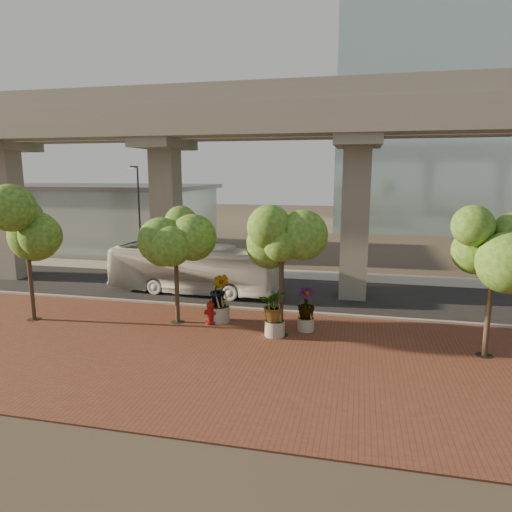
# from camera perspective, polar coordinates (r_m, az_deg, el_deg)

# --- Properties ---
(ground) EXTENTS (160.00, 160.00, 0.00)m
(ground) POSITION_cam_1_polar(r_m,az_deg,el_deg) (27.39, -0.86, -5.57)
(ground) COLOR #3A332A
(ground) RESTS_ON ground
(brick_plaza) EXTENTS (70.00, 13.00, 0.06)m
(brick_plaza) POSITION_cam_1_polar(r_m,az_deg,el_deg) (20.12, -6.37, -11.59)
(brick_plaza) COLOR brown
(brick_plaza) RESTS_ON ground
(asphalt_road) EXTENTS (90.00, 8.00, 0.04)m
(asphalt_road) POSITION_cam_1_polar(r_m,az_deg,el_deg) (29.27, 0.07, -4.48)
(asphalt_road) COLOR black
(asphalt_road) RESTS_ON ground
(curb_strip) EXTENTS (70.00, 0.25, 0.16)m
(curb_strip) POSITION_cam_1_polar(r_m,az_deg,el_deg) (25.51, -1.93, -6.60)
(curb_strip) COLOR #9B9790
(curb_strip) RESTS_ON ground
(far_sidewalk) EXTENTS (90.00, 3.00, 0.06)m
(far_sidewalk) POSITION_cam_1_polar(r_m,az_deg,el_deg) (34.50, 2.09, -2.17)
(far_sidewalk) COLOR #9B9790
(far_sidewalk) RESTS_ON ground
(transit_viaduct) EXTENTS (72.00, 5.60, 12.40)m
(transit_viaduct) POSITION_cam_1_polar(r_m,az_deg,el_deg) (28.28, 0.08, 9.89)
(transit_viaduct) COLOR gray
(transit_viaduct) RESTS_ON ground
(station_pavilion) EXTENTS (23.00, 13.00, 6.30)m
(station_pavilion) POSITION_cam_1_polar(r_m,az_deg,el_deg) (49.36, -19.41, 4.80)
(station_pavilion) COLOR #A3B7BB
(station_pavilion) RESTS_ON ground
(transit_bus) EXTENTS (11.03, 3.25, 3.03)m
(transit_bus) POSITION_cam_1_polar(r_m,az_deg,el_deg) (28.96, -7.89, -1.70)
(transit_bus) COLOR silver
(transit_bus) RESTS_ON ground
(fire_hydrant) EXTENTS (0.60, 0.54, 1.21)m
(fire_hydrant) POSITION_cam_1_polar(r_m,az_deg,el_deg) (23.09, -5.68, -7.04)
(fire_hydrant) COLOR maroon
(fire_hydrant) RESTS_ON ground
(planter_front) EXTENTS (2.06, 2.06, 2.26)m
(planter_front) POSITION_cam_1_polar(r_m,az_deg,el_deg) (21.12, 2.37, -6.41)
(planter_front) COLOR #A9A298
(planter_front) RESTS_ON ground
(planter_right) EXTENTS (1.95, 1.95, 2.08)m
(planter_right) POSITION_cam_1_polar(r_m,az_deg,el_deg) (21.95, 6.29, -6.13)
(planter_right) COLOR #9D968E
(planter_right) RESTS_ON ground
(planter_left) EXTENTS (2.29, 2.29, 2.51)m
(planter_left) POSITION_cam_1_polar(r_m,az_deg,el_deg) (23.11, -4.61, -4.56)
(planter_left) COLOR gray
(planter_left) RESTS_ON ground
(street_tree_far_west) EXTENTS (4.03, 4.03, 6.75)m
(street_tree_far_west) POSITION_cam_1_polar(r_m,az_deg,el_deg) (25.48, -26.85, 3.47)
(street_tree_far_west) COLOR #4C3F2B
(street_tree_far_west) RESTS_ON ground
(street_tree_near_west) EXTENTS (3.63, 3.63, 6.03)m
(street_tree_near_west) POSITION_cam_1_polar(r_m,az_deg,el_deg) (22.75, -10.06, 2.34)
(street_tree_near_west) COLOR #4C3F2B
(street_tree_near_west) RESTS_ON ground
(street_tree_near_east) EXTENTS (3.53, 3.53, 6.34)m
(street_tree_near_east) POSITION_cam_1_polar(r_m,az_deg,el_deg) (20.48, 3.25, 2.61)
(street_tree_near_east) COLOR #4C3F2B
(street_tree_near_east) RESTS_ON ground
(street_tree_far_east) EXTENTS (3.75, 3.75, 6.34)m
(street_tree_far_east) POSITION_cam_1_polar(r_m,az_deg,el_deg) (20.41, 27.67, 1.13)
(street_tree_far_east) COLOR #4C3F2B
(street_tree_far_east) RESTS_ON ground
(streetlamp_west) EXTENTS (0.40, 1.16, 7.98)m
(streetlamp_west) POSITION_cam_1_polar(r_m,az_deg,el_deg) (36.20, -14.47, 5.52)
(streetlamp_west) COLOR #2A292E
(streetlamp_west) RESTS_ON ground
(streetlamp_east) EXTENTS (0.44, 1.30, 8.95)m
(streetlamp_east) POSITION_cam_1_polar(r_m,az_deg,el_deg) (32.99, 13.54, 6.09)
(streetlamp_east) COLOR #2C2C31
(streetlamp_east) RESTS_ON ground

